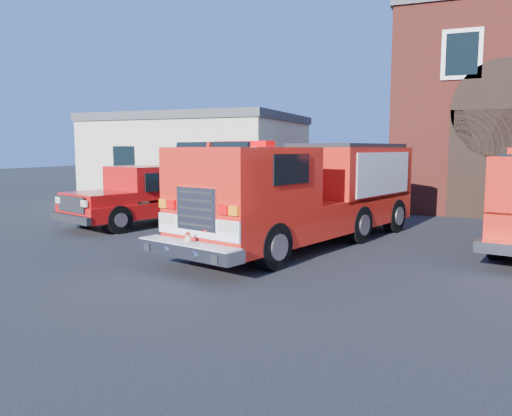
% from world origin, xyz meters
% --- Properties ---
extents(ground, '(100.00, 100.00, 0.00)m').
position_xyz_m(ground, '(0.00, 0.00, 0.00)').
color(ground, black).
rests_on(ground, ground).
extents(side_building, '(10.20, 8.20, 4.35)m').
position_xyz_m(side_building, '(-9.00, 13.00, 2.20)').
color(side_building, beige).
rests_on(side_building, ground).
extents(fire_engine, '(4.97, 9.26, 2.75)m').
position_xyz_m(fire_engine, '(0.33, 1.82, 1.43)').
color(fire_engine, black).
rests_on(fire_engine, ground).
extents(pickup_truck, '(4.11, 6.46, 1.99)m').
position_xyz_m(pickup_truck, '(-5.73, 3.38, 0.94)').
color(pickup_truck, black).
rests_on(pickup_truck, ground).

